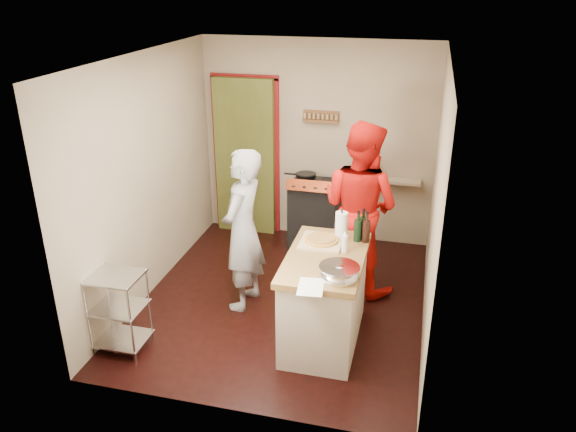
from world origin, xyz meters
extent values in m
plane|color=black|center=(0.00, 0.00, 0.00)|extent=(3.50, 3.50, 0.00)
cube|color=tan|center=(0.00, 1.75, 1.30)|extent=(3.00, 0.04, 2.60)
cube|color=#565B23|center=(-0.95, 1.80, 1.05)|extent=(0.80, 0.40, 2.10)
cube|color=maroon|center=(-1.37, 1.73, 1.05)|extent=(0.06, 0.06, 2.10)
cube|color=maroon|center=(-0.53, 1.73, 1.05)|extent=(0.06, 0.06, 2.10)
cube|color=maroon|center=(-0.95, 1.73, 2.10)|extent=(0.90, 0.06, 0.06)
cube|color=brown|center=(0.05, 1.70, 1.60)|extent=(0.46, 0.09, 0.03)
cube|color=brown|center=(0.05, 1.74, 1.66)|extent=(0.46, 0.02, 0.12)
cube|color=olive|center=(0.05, 1.70, 1.66)|extent=(0.42, 0.04, 0.07)
cube|color=tan|center=(0.95, 1.65, 0.90)|extent=(0.80, 0.18, 0.04)
cube|color=black|center=(0.75, 1.65, 1.02)|extent=(0.10, 0.14, 0.22)
cube|color=tan|center=(-1.50, 0.00, 1.30)|extent=(0.04, 3.50, 2.60)
cube|color=tan|center=(1.50, 0.00, 1.30)|extent=(0.04, 3.50, 2.60)
cube|color=white|center=(0.00, 0.00, 2.61)|extent=(3.00, 3.50, 0.02)
cube|color=black|center=(0.05, 1.43, 0.40)|extent=(0.60, 0.55, 0.80)
cube|color=black|center=(0.05, 1.43, 0.83)|extent=(0.60, 0.55, 0.06)
cube|color=maroon|center=(0.05, 1.15, 0.92)|extent=(0.60, 0.15, 0.17)
cylinder|color=black|center=(-0.10, 1.56, 0.91)|extent=(0.26, 0.26, 0.05)
cylinder|color=silver|center=(-1.50, -1.38, 0.40)|extent=(0.02, 0.02, 0.80)
cylinder|color=silver|center=(-1.06, -1.38, 0.40)|extent=(0.02, 0.02, 0.80)
cylinder|color=silver|center=(-1.50, -1.02, 0.40)|extent=(0.02, 0.02, 0.80)
cylinder|color=silver|center=(-1.06, -1.02, 0.40)|extent=(0.02, 0.02, 0.80)
cube|color=silver|center=(-1.28, -1.20, 0.10)|extent=(0.48, 0.40, 0.02)
cube|color=silver|center=(-1.28, -1.20, 0.45)|extent=(0.48, 0.40, 0.02)
cube|color=silver|center=(-1.28, -1.20, 0.78)|extent=(0.48, 0.40, 0.02)
cube|color=beige|center=(0.56, -0.59, 0.43)|extent=(0.65, 1.15, 0.85)
cube|color=olive|center=(0.56, -0.59, 0.88)|extent=(0.71, 1.21, 0.06)
cube|color=tan|center=(0.47, -0.34, 0.93)|extent=(0.40, 0.40, 0.02)
cylinder|color=gold|center=(0.47, -0.34, 0.95)|extent=(0.32, 0.32, 0.02)
ellipsoid|color=silver|center=(0.74, -0.96, 0.97)|extent=(0.35, 0.35, 0.11)
cylinder|color=white|center=(0.63, -0.20, 1.05)|extent=(0.12, 0.12, 0.28)
cylinder|color=silver|center=(0.71, -0.47, 1.00)|extent=(0.06, 0.06, 0.17)
cube|color=white|center=(0.54, -1.17, 0.91)|extent=(0.24, 0.32, 0.00)
cylinder|color=black|center=(0.84, -0.13, 1.07)|extent=(0.08, 0.08, 0.31)
cylinder|color=black|center=(0.88, -0.20, 1.07)|extent=(0.08, 0.08, 0.31)
cylinder|color=black|center=(0.80, -0.20, 1.07)|extent=(0.08, 0.08, 0.31)
imported|color=silver|center=(-0.39, -0.16, 0.87)|extent=(0.49, 0.68, 1.74)
imported|color=red|center=(0.73, 0.54, 0.96)|extent=(1.16, 1.08, 1.92)
camera|label=1|loc=(1.33, -5.13, 3.32)|focal=35.00mm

